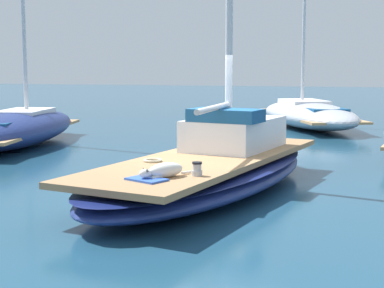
{
  "coord_description": "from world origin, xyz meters",
  "views": [
    {
      "loc": [
        2.8,
        -10.29,
        2.27
      ],
      "look_at": [
        0.0,
        -1.0,
        1.01
      ],
      "focal_mm": 55.5,
      "sensor_mm": 36.0,
      "label": 1
    }
  ],
  "objects": [
    {
      "name": "ground_plane",
      "position": [
        0.0,
        0.0,
        0.0
      ],
      "size": [
        120.0,
        120.0,
        0.0
      ],
      "primitive_type": "plane",
      "color": "navy"
    },
    {
      "name": "moored_boat_port_side",
      "position": [
        -6.97,
        4.62,
        0.54
      ],
      "size": [
        3.63,
        7.37,
        7.25
      ],
      "color": "navy",
      "rests_on": "ground"
    },
    {
      "name": "deck_winch",
      "position": [
        0.36,
        -1.92,
        0.76
      ],
      "size": [
        0.16,
        0.16,
        0.21
      ],
      "color": "#B7B7BC",
      "rests_on": "sailboat_main"
    },
    {
      "name": "moored_boat_far_astern",
      "position": [
        0.57,
        12.37,
        0.52
      ],
      "size": [
        5.49,
        7.89,
        6.05
      ],
      "color": "#B2B7C1",
      "rests_on": "ground"
    },
    {
      "name": "sailboat_main",
      "position": [
        0.0,
        0.0,
        0.34
      ],
      "size": [
        3.84,
        7.58,
        0.66
      ],
      "color": "navy",
      "rests_on": "ground"
    },
    {
      "name": "dog_white",
      "position": [
        -0.07,
        -2.21,
        0.77
      ],
      "size": [
        0.59,
        0.84,
        0.22
      ],
      "color": "silver",
      "rests_on": "sailboat_main"
    },
    {
      "name": "coiled_rope",
      "position": [
        -0.74,
        -0.87,
        0.68
      ],
      "size": [
        0.32,
        0.32,
        0.04
      ],
      "primitive_type": "torus",
      "color": "beige",
      "rests_on": "sailboat_main"
    },
    {
      "name": "cabin_house",
      "position": [
        0.23,
        1.09,
        1.01
      ],
      "size": [
        1.79,
        2.45,
        0.84
      ],
      "color": "silver",
      "rests_on": "sailboat_main"
    },
    {
      "name": "deck_towel",
      "position": [
        -0.23,
        -2.49,
        0.68
      ],
      "size": [
        0.66,
        0.56,
        0.03
      ],
      "primitive_type": "cube",
      "rotation": [
        0.0,
        0.0,
        -0.41
      ],
      "color": "blue",
      "rests_on": "sailboat_main"
    }
  ]
}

